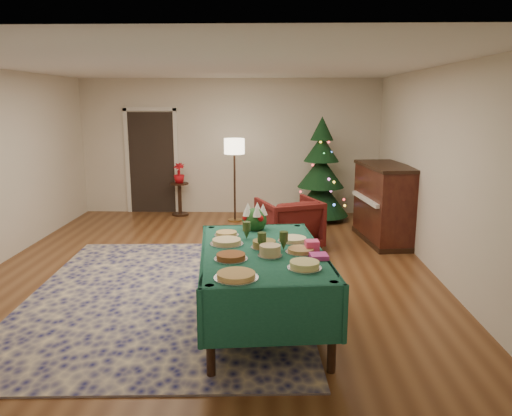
{
  "coord_description": "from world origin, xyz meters",
  "views": [
    {
      "loc": [
        0.81,
        -6.57,
        2.26
      ],
      "look_at": [
        0.65,
        -0.85,
        1.03
      ],
      "focal_mm": 35.0,
      "sensor_mm": 36.0,
      "label": 1
    }
  ],
  "objects_px": {
    "armchair": "(289,221)",
    "christmas_tree": "(321,174)",
    "potted_plant": "(179,177)",
    "buffet_table": "(262,265)",
    "gift_box": "(312,246)",
    "piano": "(385,204)",
    "side_table": "(180,200)",
    "floor_lamp": "(234,151)"
  },
  "relations": [
    {
      "from": "armchair",
      "to": "christmas_tree",
      "type": "distance_m",
      "value": 2.12
    },
    {
      "from": "potted_plant",
      "to": "christmas_tree",
      "type": "bearing_deg",
      "value": -6.16
    },
    {
      "from": "buffet_table",
      "to": "armchair",
      "type": "xyz_separation_m",
      "value": [
        0.37,
        2.76,
        -0.21
      ]
    },
    {
      "from": "christmas_tree",
      "to": "buffet_table",
      "type": "bearing_deg",
      "value": -102.48
    },
    {
      "from": "buffet_table",
      "to": "gift_box",
      "type": "xyz_separation_m",
      "value": [
        0.49,
        -0.03,
        0.21
      ]
    },
    {
      "from": "armchair",
      "to": "piano",
      "type": "relative_size",
      "value": 0.57
    },
    {
      "from": "side_table",
      "to": "piano",
      "type": "bearing_deg",
      "value": -26.09
    },
    {
      "from": "side_table",
      "to": "potted_plant",
      "type": "distance_m",
      "value": 0.45
    },
    {
      "from": "gift_box",
      "to": "side_table",
      "type": "xyz_separation_m",
      "value": [
        -2.23,
        5.05,
        -0.54
      ]
    },
    {
      "from": "armchair",
      "to": "floor_lamp",
      "type": "bearing_deg",
      "value": -83.31
    },
    {
      "from": "buffet_table",
      "to": "christmas_tree",
      "type": "bearing_deg",
      "value": 77.52
    },
    {
      "from": "side_table",
      "to": "christmas_tree",
      "type": "height_order",
      "value": "christmas_tree"
    },
    {
      "from": "armchair",
      "to": "side_table",
      "type": "distance_m",
      "value": 3.09
    },
    {
      "from": "armchair",
      "to": "side_table",
      "type": "xyz_separation_m",
      "value": [
        -2.11,
        2.26,
        -0.12
      ]
    },
    {
      "from": "buffet_table",
      "to": "side_table",
      "type": "bearing_deg",
      "value": 109.08
    },
    {
      "from": "buffet_table",
      "to": "side_table",
      "type": "xyz_separation_m",
      "value": [
        -1.74,
        5.02,
        -0.33
      ]
    },
    {
      "from": "gift_box",
      "to": "side_table",
      "type": "height_order",
      "value": "gift_box"
    },
    {
      "from": "buffet_table",
      "to": "piano",
      "type": "bearing_deg",
      "value": 58.93
    },
    {
      "from": "side_table",
      "to": "christmas_tree",
      "type": "distance_m",
      "value": 2.85
    },
    {
      "from": "piano",
      "to": "christmas_tree",
      "type": "bearing_deg",
      "value": 120.82
    },
    {
      "from": "buffet_table",
      "to": "potted_plant",
      "type": "height_order",
      "value": "potted_plant"
    },
    {
      "from": "buffet_table",
      "to": "christmas_tree",
      "type": "distance_m",
      "value": 4.84
    },
    {
      "from": "buffet_table",
      "to": "christmas_tree",
      "type": "xyz_separation_m",
      "value": [
        1.04,
        4.72,
        0.24
      ]
    },
    {
      "from": "floor_lamp",
      "to": "potted_plant",
      "type": "bearing_deg",
      "value": 157.94
    },
    {
      "from": "gift_box",
      "to": "potted_plant",
      "type": "distance_m",
      "value": 5.52
    },
    {
      "from": "buffet_table",
      "to": "potted_plant",
      "type": "relative_size",
      "value": 5.55
    },
    {
      "from": "side_table",
      "to": "piano",
      "type": "distance_m",
      "value": 4.1
    },
    {
      "from": "piano",
      "to": "side_table",
      "type": "bearing_deg",
      "value": 153.91
    },
    {
      "from": "buffet_table",
      "to": "christmas_tree",
      "type": "relative_size",
      "value": 1.11
    },
    {
      "from": "armchair",
      "to": "gift_box",
      "type": "bearing_deg",
      "value": 70.84
    },
    {
      "from": "christmas_tree",
      "to": "armchair",
      "type": "bearing_deg",
      "value": -108.94
    },
    {
      "from": "gift_box",
      "to": "floor_lamp",
      "type": "relative_size",
      "value": 0.08
    },
    {
      "from": "floor_lamp",
      "to": "potted_plant",
      "type": "xyz_separation_m",
      "value": [
        -1.14,
        0.46,
        -0.57
      ]
    },
    {
      "from": "buffet_table",
      "to": "armchair",
      "type": "height_order",
      "value": "armchair"
    },
    {
      "from": "gift_box",
      "to": "piano",
      "type": "xyz_separation_m",
      "value": [
        1.45,
        3.25,
        -0.25
      ]
    },
    {
      "from": "christmas_tree",
      "to": "piano",
      "type": "relative_size",
      "value": 1.29
    },
    {
      "from": "christmas_tree",
      "to": "piano",
      "type": "height_order",
      "value": "christmas_tree"
    },
    {
      "from": "armchair",
      "to": "floor_lamp",
      "type": "xyz_separation_m",
      "value": [
        -0.97,
        1.8,
        0.9
      ]
    },
    {
      "from": "potted_plant",
      "to": "christmas_tree",
      "type": "height_order",
      "value": "christmas_tree"
    },
    {
      "from": "armchair",
      "to": "christmas_tree",
      "type": "relative_size",
      "value": 0.44
    },
    {
      "from": "armchair",
      "to": "christmas_tree",
      "type": "height_order",
      "value": "christmas_tree"
    },
    {
      "from": "side_table",
      "to": "buffet_table",
      "type": "bearing_deg",
      "value": -70.92
    }
  ]
}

